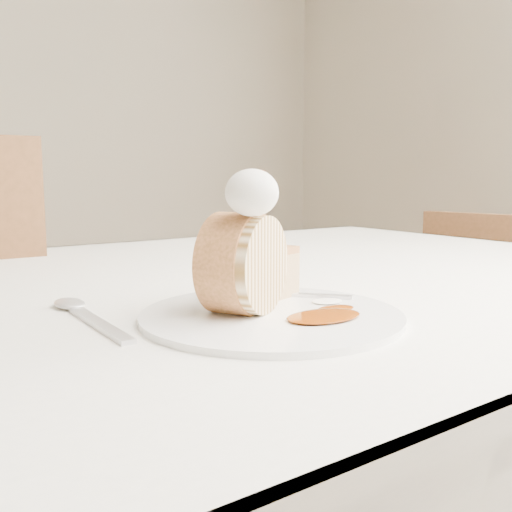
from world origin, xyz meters
TOP-DOWN VIEW (x-y plane):
  - table at (0.00, 0.20)m, footprint 1.40×0.90m
  - chair_end at (0.83, 0.35)m, footprint 0.43×0.43m
  - plate at (-0.05, -0.01)m, footprint 0.30×0.30m
  - roulade_slice at (-0.07, 0.00)m, footprint 0.10×0.09m
  - cake_chunk at (-0.02, 0.05)m, footprint 0.07×0.06m
  - whipped_cream at (-0.08, -0.02)m, footprint 0.05×0.05m
  - caramel_drizzle at (-0.07, -0.01)m, footprint 0.02×0.02m
  - caramel_pool at (-0.03, -0.06)m, footprint 0.09×0.07m
  - fork at (0.01, 0.02)m, footprint 0.11×0.12m
  - spoon at (-0.19, 0.05)m, footprint 0.03×0.17m

SIDE VIEW (x-z plane):
  - chair_end at x=0.83m, z-range 0.06..0.84m
  - table at x=0.00m, z-range 0.29..1.04m
  - spoon at x=-0.19m, z-range 0.75..0.75m
  - plate at x=-0.05m, z-range 0.75..0.76m
  - fork at x=0.01m, z-range 0.76..0.76m
  - caramel_pool at x=-0.03m, z-range 0.76..0.76m
  - cake_chunk at x=-0.02m, z-range 0.76..0.80m
  - roulade_slice at x=-0.07m, z-range 0.76..0.84m
  - whipped_cream at x=-0.08m, z-range 0.84..0.89m
  - caramel_drizzle at x=-0.07m, z-range 0.89..0.89m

